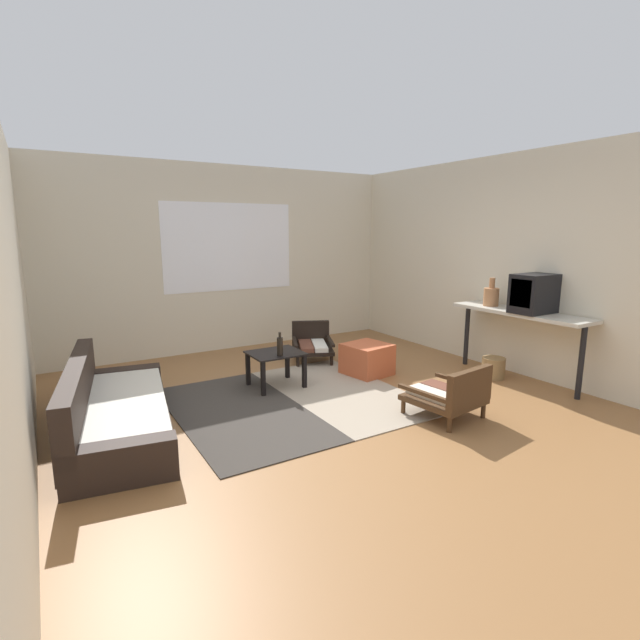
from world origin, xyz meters
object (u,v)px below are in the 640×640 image
glass_bottle (280,346)px  wicker_basket (493,368)px  couch (113,412)px  coffee_table (276,359)px  ottoman_orange (367,359)px  armchair_by_window (312,343)px  clay_vase (491,296)px  console_shelf (520,318)px  crt_television (534,294)px  armchair_striped_foreground (450,394)px

glass_bottle → wicker_basket: glass_bottle is taller
couch → coffee_table: bearing=11.9°
couch → ottoman_orange: bearing=4.3°
armchair_by_window → glass_bottle: 1.36m
clay_vase → couch: bearing=174.0°
console_shelf → clay_vase: 0.47m
console_shelf → wicker_basket: bearing=134.8°
clay_vase → glass_bottle: bearing=165.3°
glass_bottle → wicker_basket: 2.62m
ottoman_orange → wicker_basket: bearing=-37.0°
crt_television → wicker_basket: size_ratio=1.80×
wicker_basket → couch: bearing=170.5°
coffee_table → wicker_basket: bearing=-24.1°
console_shelf → clay_vase: bearing=90.0°
armchair_by_window → wicker_basket: armchair_by_window is taller
couch → console_shelf: size_ratio=1.32×
ottoman_orange → wicker_basket: 1.53m
crt_television → glass_bottle: crt_television is taller
crt_television → coffee_table: bearing=151.3°
ottoman_orange → wicker_basket: ottoman_orange is taller
ottoman_orange → armchair_striped_foreground: bearing=-96.0°
ottoman_orange → crt_television: (1.40, -1.26, 0.87)m
coffee_table → armchair_by_window: bearing=39.9°
ottoman_orange → wicker_basket: size_ratio=1.85×
armchair_by_window → console_shelf: 2.67m
armchair_by_window → console_shelf: console_shelf is taller
crt_television → armchair_striped_foreground: bearing=-170.2°
glass_bottle → console_shelf: bearing=-23.1°
coffee_table → glass_bottle: (-0.02, -0.15, 0.19)m
ottoman_orange → couch: bearing=-175.7°
ottoman_orange → glass_bottle: glass_bottle is taller
glass_bottle → wicker_basket: (2.42, -0.93, -0.39)m
couch → crt_television: 4.56m
coffee_table → clay_vase: bearing=-17.8°
crt_television → wicker_basket: 1.01m
armchair_by_window → clay_vase: clay_vase is taller
armchair_striped_foreground → glass_bottle: glass_bottle is taller
couch → glass_bottle: bearing=7.4°
coffee_table → clay_vase: 2.79m
console_shelf → wicker_basket: (-0.18, 0.18, -0.63)m
armchair_striped_foreground → glass_bottle: 1.87m
console_shelf → crt_television: size_ratio=3.37×
crt_television → wicker_basket: (-0.17, 0.34, -0.94)m
couch → armchair_by_window: couch is taller
ottoman_orange → crt_television: 2.07m
couch → crt_television: (4.36, -1.04, 0.87)m
armchair_by_window → wicker_basket: (1.47, -1.86, -0.10)m
couch → coffee_table: 1.82m
couch → console_shelf: 4.48m
armchair_striped_foreground → crt_television: 1.78m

